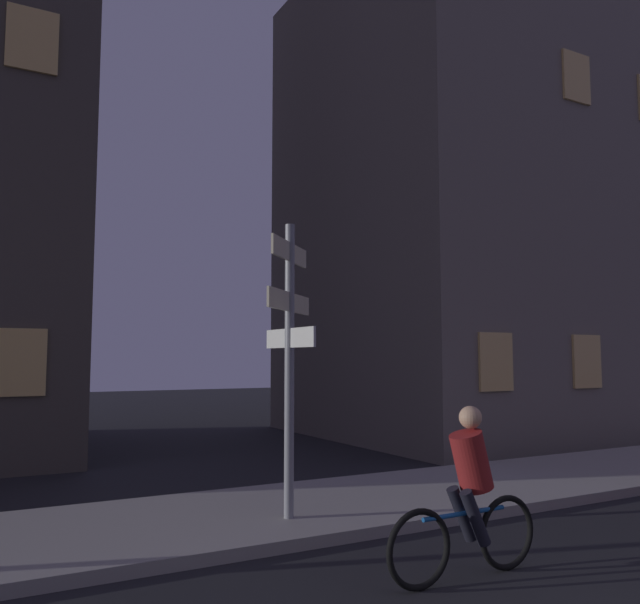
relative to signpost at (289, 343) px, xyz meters
The scene contains 4 objects.
sidewalk_kerb 2.29m from the signpost, 65.94° to the left, with size 40.00×2.87×0.14m, color #9E9991.
signpost is the anchor object (origin of this frame).
cyclist 2.91m from the signpost, 72.91° to the right, with size 1.82×0.33×1.61m.
building_right_block 12.89m from the signpost, 33.24° to the left, with size 11.12×8.10×13.01m.
Camera 1 is at (-3.75, -1.63, 2.07)m, focal length 35.70 mm.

